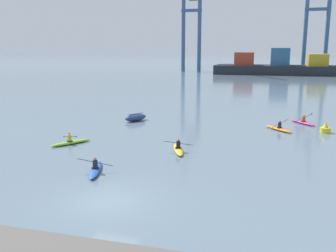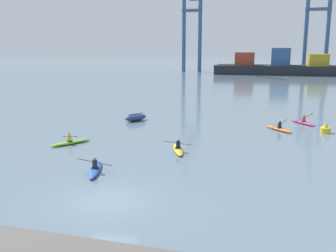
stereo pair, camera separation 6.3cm
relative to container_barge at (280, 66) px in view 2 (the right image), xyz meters
name	(u,v)px [view 2 (the right image)]	position (x,y,z in m)	size (l,w,h in m)	color
ground_plane	(107,201)	(-9.08, -96.97, -2.30)	(800.00, 800.00, 0.00)	slate
container_barge	(280,66)	(0.00, 0.00, 0.00)	(36.29, 11.43, 7.43)	#1E2328
gantry_crane_west	(192,21)	(-27.07, 5.78, 13.33)	(6.36, 15.44, 33.65)	#335684
gantry_crane_west_mid	(318,21)	(10.24, 10.60, 13.08)	(7.38, 17.93, 30.36)	#335684
capsized_dinghy	(136,117)	(-15.00, -77.07, -1.94)	(2.29, 2.79, 0.76)	navy
channel_buoy	(326,129)	(3.19, -77.74, -1.94)	(0.90, 0.90, 1.00)	yellow
kayak_blue	(95,169)	(-11.65, -93.05, -2.12)	(2.15, 3.42, 0.95)	#2856B2
kayak_lime	(71,142)	(-16.55, -87.47, -2.12)	(2.35, 3.18, 0.95)	#7ABC2D
kayak_orange	(279,128)	(-0.78, -77.84, -2.12)	(2.70, 2.94, 1.03)	orange
kayak_yellow	(178,149)	(-7.94, -87.18, -2.12)	(2.15, 3.40, 0.95)	yellow
kayak_magenta	(303,122)	(1.56, -74.04, -2.12)	(2.51, 3.08, 1.02)	#C13384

